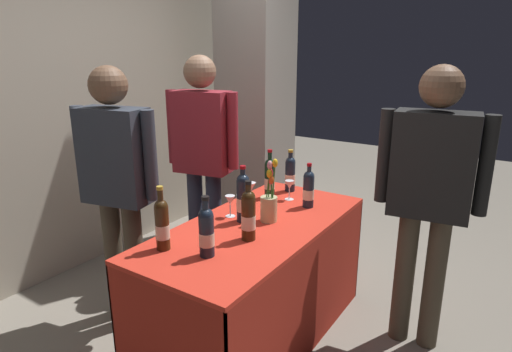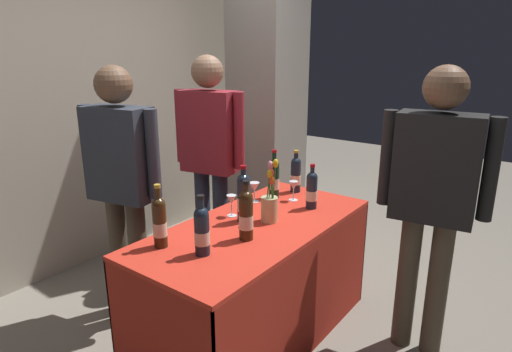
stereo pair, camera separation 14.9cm
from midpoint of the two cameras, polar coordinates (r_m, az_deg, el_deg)
name	(u,v)px [view 2 (the right image)]	position (r m, az deg, el deg)	size (l,w,h in m)	color
ground_plane	(256,335)	(2.97, 1.53, -20.21)	(12.00, 12.00, 0.00)	gray
back_partition	(70,85)	(3.77, -22.23, 11.09)	(5.55, 0.12, 3.00)	#B2A893
concrete_pillar	(268,52)	(4.12, 2.62, 16.04)	(0.56, 0.56, 3.49)	gray
tasting_table	(256,260)	(2.69, 1.61, -11.07)	(1.59, 0.75, 0.77)	red
featured_wine_bottle	(246,214)	(2.34, 0.50, -5.09)	(0.08, 0.08, 0.34)	#38230F
display_bottle_0	(296,174)	(3.14, 6.61, 0.26)	(0.08, 0.08, 0.31)	#192333
display_bottle_1	(274,178)	(3.00, 3.82, -0.24)	(0.07, 0.07, 0.34)	black
display_bottle_2	(202,230)	(2.19, -5.21, -7.09)	(0.08, 0.08, 0.32)	#192333
display_bottle_3	(160,221)	(2.30, -10.79, -5.91)	(0.07, 0.07, 0.34)	#38230F
display_bottle_4	(244,197)	(2.58, 0.00, -2.80)	(0.08, 0.08, 0.35)	#192333
display_bottle_5	(312,190)	(2.83, 8.85, -1.79)	(0.07, 0.07, 0.30)	#192333
wine_glass_near_vendor	(254,188)	(2.92, 1.23, -1.56)	(0.07, 0.07, 0.14)	silver
wine_glass_mid	(294,186)	(2.97, 6.40, -1.39)	(0.06, 0.06, 0.14)	silver
wine_glass_near_taster	(232,201)	(2.68, -1.66, -3.29)	(0.06, 0.06, 0.14)	silver
flower_vase	(270,203)	(2.59, 3.47, -3.58)	(0.10, 0.10, 0.39)	tan
vendor_presenter	(122,173)	(2.86, -15.90, 0.41)	(0.30, 0.58, 1.68)	#4C4233
vendor_assistant	(210,148)	(3.32, -4.85, 3.75)	(0.29, 0.58, 1.73)	#2D3347
taster_foreground_right	(433,189)	(2.62, 23.86, -1.58)	(0.27, 0.60, 1.70)	#4C4233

